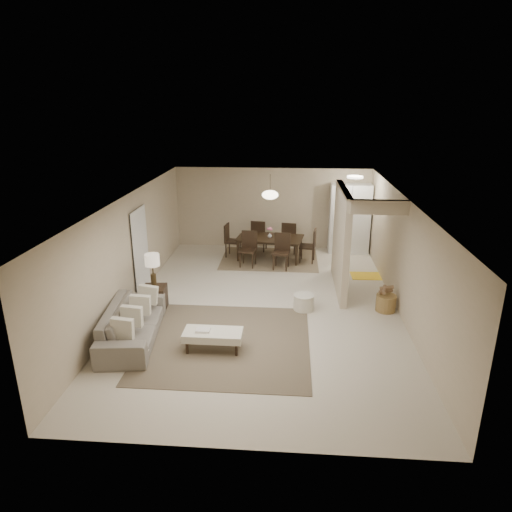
# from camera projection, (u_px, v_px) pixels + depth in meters

# --- Properties ---
(floor) EXTENTS (9.00, 9.00, 0.00)m
(floor) POSITION_uv_depth(u_px,v_px,m) (263.00, 306.00, 10.37)
(floor) COLOR beige
(floor) RESTS_ON ground
(ceiling) EXTENTS (9.00, 9.00, 0.00)m
(ceiling) POSITION_uv_depth(u_px,v_px,m) (264.00, 198.00, 9.56)
(ceiling) COLOR white
(ceiling) RESTS_ON back_wall
(back_wall) EXTENTS (6.00, 0.00, 6.00)m
(back_wall) POSITION_uv_depth(u_px,v_px,m) (272.00, 208.00, 14.21)
(back_wall) COLOR #BBAB8D
(back_wall) RESTS_ON floor
(left_wall) EXTENTS (0.00, 9.00, 9.00)m
(left_wall) POSITION_uv_depth(u_px,v_px,m) (130.00, 251.00, 10.18)
(left_wall) COLOR #BBAB8D
(left_wall) RESTS_ON floor
(right_wall) EXTENTS (0.00, 9.00, 9.00)m
(right_wall) POSITION_uv_depth(u_px,v_px,m) (403.00, 258.00, 9.74)
(right_wall) COLOR #BBAB8D
(right_wall) RESTS_ON floor
(partition) EXTENTS (0.15, 2.50, 2.50)m
(partition) POSITION_uv_depth(u_px,v_px,m) (341.00, 240.00, 11.01)
(partition) COLOR #BBAB8D
(partition) RESTS_ON floor
(doorway) EXTENTS (0.04, 0.90, 2.04)m
(doorway) POSITION_uv_depth(u_px,v_px,m) (140.00, 253.00, 10.82)
(doorway) COLOR black
(doorway) RESTS_ON floor
(pantry_cabinet) EXTENTS (1.20, 0.55, 2.10)m
(pantry_cabinet) POSITION_uv_depth(u_px,v_px,m) (349.00, 219.00, 13.77)
(pantry_cabinet) COLOR white
(pantry_cabinet) RESTS_ON floor
(flush_light) EXTENTS (0.44, 0.44, 0.05)m
(flush_light) POSITION_uv_depth(u_px,v_px,m) (355.00, 177.00, 12.42)
(flush_light) COLOR white
(flush_light) RESTS_ON ceiling
(living_rug) EXTENTS (3.20, 3.20, 0.01)m
(living_rug) POSITION_uv_depth(u_px,v_px,m) (226.00, 342.00, 8.83)
(living_rug) COLOR brown
(living_rug) RESTS_ON floor
(sofa) EXTENTS (2.46, 1.20, 0.69)m
(sofa) POSITION_uv_depth(u_px,v_px,m) (132.00, 323.00, 8.86)
(sofa) COLOR slate
(sofa) RESTS_ON floor
(ottoman_bench) EXTENTS (1.10, 0.51, 0.39)m
(ottoman_bench) POSITION_uv_depth(u_px,v_px,m) (213.00, 335.00, 8.47)
(ottoman_bench) COLOR beige
(ottoman_bench) RESTS_ON living_rug
(side_table) EXTENTS (0.53, 0.53, 0.54)m
(side_table) POSITION_uv_depth(u_px,v_px,m) (155.00, 298.00, 10.16)
(side_table) COLOR black
(side_table) RESTS_ON floor
(table_lamp) EXTENTS (0.32, 0.32, 0.76)m
(table_lamp) POSITION_uv_depth(u_px,v_px,m) (152.00, 263.00, 9.89)
(table_lamp) COLOR #42331C
(table_lamp) RESTS_ON side_table
(round_pouf) EXTENTS (0.46, 0.46, 0.36)m
(round_pouf) POSITION_uv_depth(u_px,v_px,m) (304.00, 302.00, 10.15)
(round_pouf) COLOR beige
(round_pouf) RESTS_ON floor
(wicker_basket) EXTENTS (0.48, 0.48, 0.37)m
(wicker_basket) POSITION_uv_depth(u_px,v_px,m) (386.00, 303.00, 10.11)
(wicker_basket) COLOR olive
(wicker_basket) RESTS_ON floor
(dining_rug) EXTENTS (2.80, 2.10, 0.01)m
(dining_rug) POSITION_uv_depth(u_px,v_px,m) (269.00, 259.00, 13.45)
(dining_rug) COLOR #77644A
(dining_rug) RESTS_ON floor
(dining_table) EXTENTS (2.02, 1.33, 0.66)m
(dining_table) POSITION_uv_depth(u_px,v_px,m) (270.00, 248.00, 13.35)
(dining_table) COLOR black
(dining_table) RESTS_ON dining_rug
(dining_chairs) EXTENTS (2.68, 2.10, 0.99)m
(dining_chairs) POSITION_uv_depth(u_px,v_px,m) (270.00, 243.00, 13.29)
(dining_chairs) COLOR black
(dining_chairs) RESTS_ON dining_rug
(vase) EXTENTS (0.17, 0.17, 0.13)m
(vase) POSITION_uv_depth(u_px,v_px,m) (270.00, 235.00, 13.22)
(vase) COLOR white
(vase) RESTS_ON dining_table
(yellow_mat) EXTENTS (0.96, 0.60, 0.01)m
(yellow_mat) POSITION_uv_depth(u_px,v_px,m) (369.00, 276.00, 12.15)
(yellow_mat) COLOR yellow
(yellow_mat) RESTS_ON floor
(pendant_light) EXTENTS (0.46, 0.46, 0.71)m
(pendant_light) POSITION_uv_depth(u_px,v_px,m) (270.00, 195.00, 12.83)
(pendant_light) COLOR #42331C
(pendant_light) RESTS_ON ceiling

